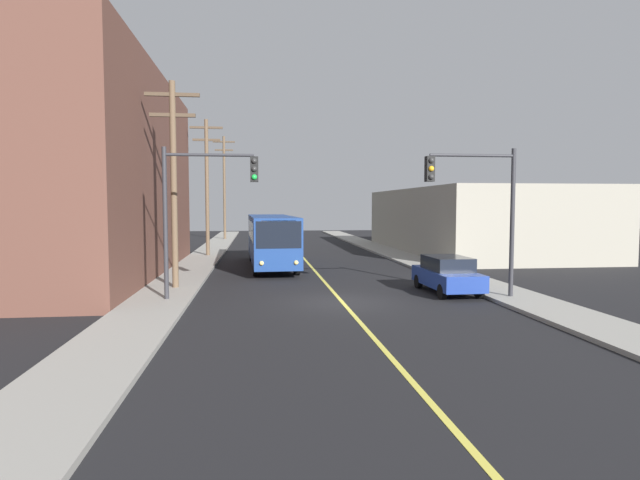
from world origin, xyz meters
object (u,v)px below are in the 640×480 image
object	(u,v)px
utility_pole_mid	(207,181)
city_bus	(271,238)
parked_car_blue	(447,274)
traffic_signal_right_corner	(477,194)
traffic_signal_left_corner	(205,194)
utility_pole_far	(224,183)
utility_pole_near	(174,174)

from	to	relation	value
utility_pole_mid	city_bus	bearing A→B (deg)	-56.27
parked_car_blue	traffic_signal_right_corner	distance (m)	3.96
city_bus	utility_pole_mid	size ratio (longest dim) A/B	1.22
utility_pole_mid	traffic_signal_left_corner	bearing A→B (deg)	-84.96
traffic_signal_left_corner	traffic_signal_right_corner	xyz separation A→B (m)	(10.82, -1.02, 0.00)
traffic_signal_left_corner	traffic_signal_right_corner	distance (m)	10.87
traffic_signal_left_corner	city_bus	bearing A→B (deg)	76.00
traffic_signal_right_corner	utility_pole_far	bearing A→B (deg)	107.69
utility_pole_far	traffic_signal_left_corner	bearing A→B (deg)	-87.65
city_bus	traffic_signal_left_corner	distance (m)	12.31
city_bus	traffic_signal_left_corner	xyz separation A→B (m)	(-2.92, -11.70, 2.49)
utility_pole_mid	utility_pole_far	size ratio (longest dim) A/B	0.89
parked_car_blue	utility_pole_mid	size ratio (longest dim) A/B	0.44
traffic_signal_left_corner	traffic_signal_right_corner	size ratio (longest dim) A/B	1.00
city_bus	utility_pole_far	size ratio (longest dim) A/B	1.08
utility_pole_far	city_bus	bearing A→B (deg)	-80.27
city_bus	traffic_signal_right_corner	world-z (taller)	traffic_signal_right_corner
utility_pole_mid	utility_pole_far	bearing A→B (deg)	89.75
utility_pole_near	traffic_signal_left_corner	world-z (taller)	utility_pole_near
parked_car_blue	traffic_signal_right_corner	world-z (taller)	traffic_signal_right_corner
traffic_signal_left_corner	utility_pole_far	bearing A→B (deg)	92.35
utility_pole_near	traffic_signal_left_corner	size ratio (longest dim) A/B	1.54
traffic_signal_left_corner	utility_pole_near	bearing A→B (deg)	118.72
parked_car_blue	traffic_signal_left_corner	world-z (taller)	traffic_signal_left_corner
utility_pole_far	traffic_signal_right_corner	xyz separation A→B (m)	(12.37, -38.80, -2.02)
utility_pole_far	traffic_signal_right_corner	world-z (taller)	utility_pole_far
utility_pole_far	traffic_signal_right_corner	distance (m)	40.77
city_bus	traffic_signal_right_corner	bearing A→B (deg)	-58.16
utility_pole_near	traffic_signal_right_corner	distance (m)	13.14
city_bus	utility_pole_near	bearing A→B (deg)	-117.68
utility_pole_near	parked_car_blue	bearing A→B (deg)	-10.20
utility_pole_near	traffic_signal_right_corner	bearing A→B (deg)	-17.90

